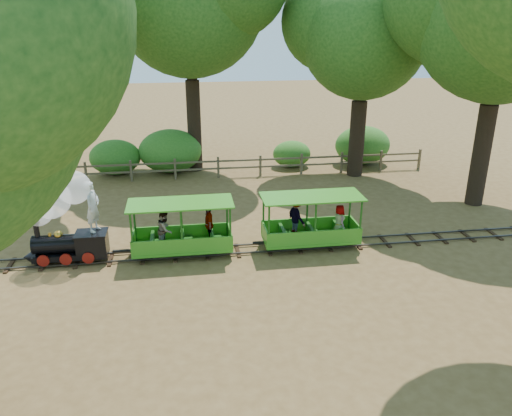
{
  "coord_description": "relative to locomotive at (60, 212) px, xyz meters",
  "views": [
    {
      "loc": [
        -2.56,
        -14.51,
        7.13
      ],
      "look_at": [
        -0.32,
        0.5,
        1.28
      ],
      "focal_mm": 35.0,
      "sensor_mm": 36.0,
      "label": 1
    }
  ],
  "objects": [
    {
      "name": "oak_ne",
      "position": [
        11.79,
        7.5,
        4.97
      ],
      "size": [
        6.96,
        6.13,
        9.14
      ],
      "color": "#2D2116",
      "rests_on": "ground"
    },
    {
      "name": "oak_nw",
      "position": [
        -2.21,
        6.0,
        6.02
      ],
      "size": [
        7.21,
        6.35,
        10.29
      ],
      "color": "#2D2116",
      "rests_on": "ground"
    },
    {
      "name": "fence",
      "position": [
        6.32,
        7.92,
        -1.08
      ],
      "size": [
        18.1,
        0.1,
        1.0
      ],
      "color": "brown",
      "rests_on": "ground"
    },
    {
      "name": "locomotive",
      "position": [
        0.0,
        0.0,
        0.0
      ],
      "size": [
        2.56,
        1.2,
        2.94
      ],
      "color": "black",
      "rests_on": "ground"
    },
    {
      "name": "shrub_mid_e",
      "position": [
        9.12,
        9.22,
        -0.99
      ],
      "size": [
        1.91,
        1.47,
        1.32
      ],
      "primitive_type": "ellipsoid",
      "color": "#2D6B1E",
      "rests_on": "ground"
    },
    {
      "name": "shrub_east",
      "position": [
        12.8,
        9.22,
        -0.68
      ],
      "size": [
        2.82,
        2.17,
        1.95
      ],
      "primitive_type": "ellipsoid",
      "color": "#2D6B1E",
      "rests_on": "ground"
    },
    {
      "name": "shrub_west",
      "position": [
        0.49,
        9.22,
        -0.82
      ],
      "size": [
        2.42,
        1.86,
        1.68
      ],
      "primitive_type": "ellipsoid",
      "color": "#2D6B1E",
      "rests_on": "ground"
    },
    {
      "name": "carriage_rear",
      "position": [
        7.7,
        0.0,
        -0.86
      ],
      "size": [
        3.24,
        1.45,
        1.68
      ],
      "color": "#37901F",
      "rests_on": "track"
    },
    {
      "name": "oak_e",
      "position": [
        15.29,
        3.01,
        5.9
      ],
      "size": [
        8.0,
        7.04,
        10.43
      ],
      "color": "#2D2116",
      "rests_on": "ground"
    },
    {
      "name": "shrub_mid_w",
      "position": [
        3.11,
        9.22,
        -0.61
      ],
      "size": [
        3.02,
        2.32,
        2.09
      ],
      "primitive_type": "ellipsoid",
      "color": "#2D6B1E",
      "rests_on": "ground"
    },
    {
      "name": "ground",
      "position": [
        6.32,
        -0.08,
        -1.66
      ],
      "size": [
        90.0,
        90.0,
        0.0
      ],
      "primitive_type": "plane",
      "color": "olive",
      "rests_on": "ground"
    },
    {
      "name": "carriage_front",
      "position": [
        3.6,
        -0.08,
        -0.88
      ],
      "size": [
        3.24,
        1.32,
        1.68
      ],
      "color": "#37901F",
      "rests_on": "track"
    },
    {
      "name": "track",
      "position": [
        6.32,
        -0.08,
        -1.59
      ],
      "size": [
        22.0,
        1.0,
        0.1
      ],
      "color": "#3F3D3A",
      "rests_on": "ground"
    }
  ]
}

